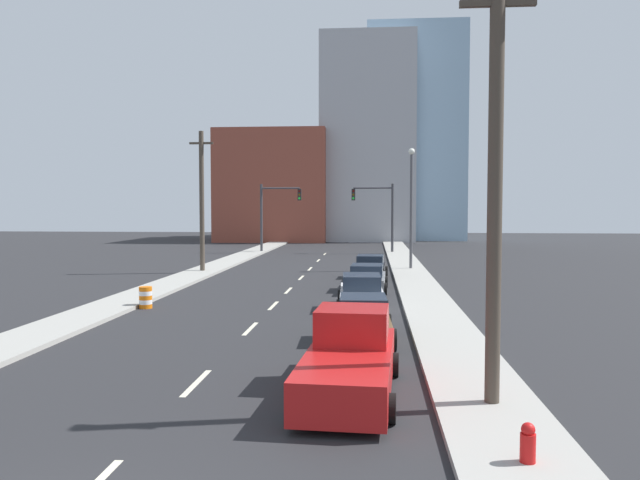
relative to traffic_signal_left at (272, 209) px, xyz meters
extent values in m
cube|color=#9E9B93|center=(-1.78, 0.54, -4.16)|extent=(2.35, 105.67, 0.16)
cube|color=#9E9B93|center=(12.12, 0.54, -4.16)|extent=(2.35, 105.67, 0.16)
cube|color=beige|center=(5.17, -44.27, -4.24)|extent=(0.16, 2.40, 0.01)
cube|color=beige|center=(5.17, -37.27, -4.24)|extent=(0.16, 2.40, 0.01)
cube|color=beige|center=(5.17, -31.96, -4.24)|extent=(0.16, 2.40, 0.01)
cube|color=beige|center=(5.17, -26.90, -4.24)|extent=(0.16, 2.40, 0.01)
cube|color=beige|center=(5.17, -20.93, -4.24)|extent=(0.16, 2.40, 0.01)
cube|color=beige|center=(5.17, -15.29, -4.24)|extent=(0.16, 2.40, 0.01)
cube|color=beige|center=(5.17, -8.38, -4.24)|extent=(0.16, 2.40, 0.01)
cube|color=beige|center=(5.17, -1.26, -4.24)|extent=(0.16, 2.40, 0.01)
cube|color=brown|center=(-3.13, 23.76, 2.83)|extent=(14.00, 16.00, 14.14)
cube|color=#A8A8AD|center=(8.98, 27.76, 8.87)|extent=(12.00, 20.00, 26.23)
cube|color=#8CADC6|center=(15.34, 31.76, 9.94)|extent=(13.00, 20.00, 28.36)
cylinder|color=#38383D|center=(-1.07, 0.00, -0.93)|extent=(0.24, 0.24, 6.62)
cylinder|color=#38383D|center=(0.79, 0.00, 1.97)|extent=(3.71, 0.16, 0.16)
cube|color=black|center=(2.64, 0.00, 1.34)|extent=(0.34, 0.32, 1.10)
cylinder|color=#4C0C0C|center=(2.64, -0.17, 1.68)|extent=(0.22, 0.04, 0.22)
cylinder|color=#593F0C|center=(2.64, -0.17, 1.34)|extent=(0.22, 0.04, 0.22)
cylinder|color=#26E53F|center=(2.64, -0.17, 1.00)|extent=(0.22, 0.04, 0.22)
cylinder|color=#38383D|center=(11.51, 0.00, -0.93)|extent=(0.24, 0.24, 6.62)
cylinder|color=#38383D|center=(9.66, 0.00, 1.97)|extent=(3.71, 0.16, 0.16)
cube|color=black|center=(7.80, 0.00, 1.34)|extent=(0.34, 0.32, 1.10)
cylinder|color=#4C0C0C|center=(7.80, -0.17, 1.68)|extent=(0.22, 0.04, 0.22)
cylinder|color=#593F0C|center=(7.80, -0.17, 1.34)|extent=(0.22, 0.04, 0.22)
cylinder|color=#26E53F|center=(7.80, -0.17, 1.00)|extent=(0.22, 0.04, 0.22)
cylinder|color=#473D33|center=(12.20, -45.74, 0.53)|extent=(0.32, 0.32, 9.55)
cube|color=#473D33|center=(12.20, -45.74, 4.50)|extent=(1.60, 0.14, 0.14)
cylinder|color=#473D33|center=(-1.78, -18.54, 0.49)|extent=(0.32, 0.32, 9.46)
cube|color=#473D33|center=(-1.78, -18.54, 4.42)|extent=(1.60, 0.14, 0.14)
cylinder|color=orange|center=(-0.28, -33.14, -4.15)|extent=(0.56, 0.56, 0.19)
cylinder|color=white|center=(-0.28, -33.14, -3.96)|extent=(0.56, 0.56, 0.19)
cylinder|color=orange|center=(-0.28, -33.14, -3.77)|extent=(0.56, 0.56, 0.19)
cylinder|color=white|center=(-0.28, -33.14, -3.58)|extent=(0.56, 0.56, 0.19)
cylinder|color=orange|center=(-0.28, -33.14, -3.39)|extent=(0.56, 0.56, 0.19)
cylinder|color=#4C4C51|center=(12.29, -15.81, -0.23)|extent=(0.20, 0.20, 8.03)
sphere|color=white|center=(12.29, -15.81, 4.00)|extent=(0.44, 0.44, 0.44)
cylinder|color=red|center=(12.18, -48.98, -3.92)|extent=(0.26, 0.26, 0.65)
sphere|color=red|center=(12.18, -48.98, -3.52)|extent=(0.23, 0.23, 0.23)
cube|color=red|center=(9.05, -45.00, -3.62)|extent=(2.30, 5.85, 0.90)
cube|color=red|center=(9.10, -44.14, -2.74)|extent=(1.83, 1.82, 0.87)
cylinder|color=black|center=(8.13, -43.16, -3.93)|extent=(0.26, 0.64, 0.63)
cylinder|color=black|center=(10.17, -43.28, -3.93)|extent=(0.26, 0.64, 0.63)
cylinder|color=black|center=(7.93, -46.71, -3.93)|extent=(0.26, 0.64, 0.63)
cylinder|color=black|center=(9.96, -46.83, -3.93)|extent=(0.26, 0.64, 0.63)
cube|color=brown|center=(9.29, -39.07, -3.71)|extent=(1.85, 4.37, 0.68)
cube|color=#1E2838|center=(9.29, -39.07, -3.05)|extent=(1.57, 1.99, 0.63)
cylinder|color=black|center=(8.36, -37.76, -3.89)|extent=(0.24, 0.70, 0.70)
cylinder|color=black|center=(10.14, -37.71, -3.89)|extent=(0.24, 0.70, 0.70)
cylinder|color=black|center=(8.45, -40.44, -3.89)|extent=(0.24, 0.70, 0.70)
cylinder|color=black|center=(10.22, -40.38, -3.89)|extent=(0.24, 0.70, 0.70)
cube|color=silver|center=(9.14, -32.77, -3.71)|extent=(1.98, 4.86, 0.70)
cube|color=#1E2838|center=(9.14, -32.77, -3.04)|extent=(1.67, 2.22, 0.64)
cylinder|color=black|center=(8.15, -31.32, -3.91)|extent=(0.24, 0.68, 0.67)
cylinder|color=black|center=(10.02, -31.25, -3.91)|extent=(0.24, 0.68, 0.67)
cylinder|color=black|center=(8.25, -34.29, -3.91)|extent=(0.24, 0.68, 0.67)
cylinder|color=black|center=(10.13, -34.22, -3.91)|extent=(0.24, 0.68, 0.67)
cube|color=slate|center=(9.32, -26.62, -3.76)|extent=(2.03, 4.75, 0.64)
cube|color=#1E2838|center=(9.32, -26.62, -3.14)|extent=(1.72, 2.17, 0.58)
cylinder|color=black|center=(8.41, -25.13, -3.94)|extent=(0.24, 0.62, 0.61)
cylinder|color=black|center=(10.34, -25.20, -3.94)|extent=(0.24, 0.62, 0.61)
cylinder|color=black|center=(8.30, -28.03, -3.94)|extent=(0.24, 0.62, 0.61)
cylinder|color=black|center=(10.23, -28.10, -3.94)|extent=(0.24, 0.62, 0.61)
cube|color=black|center=(9.48, -20.61, -3.75)|extent=(2.02, 4.38, 0.65)
cube|color=#1E2838|center=(9.48, -20.61, -3.12)|extent=(1.69, 2.01, 0.60)
cylinder|color=black|center=(8.60, -19.24, -3.93)|extent=(0.25, 0.63, 0.62)
cylinder|color=black|center=(10.48, -19.33, -3.93)|extent=(0.25, 0.63, 0.62)
cylinder|color=black|center=(8.47, -21.90, -3.93)|extent=(0.25, 0.63, 0.62)
cylinder|color=black|center=(10.35, -21.99, -3.93)|extent=(0.25, 0.63, 0.62)
camera|label=1|loc=(9.56, -59.45, 0.20)|focal=35.00mm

